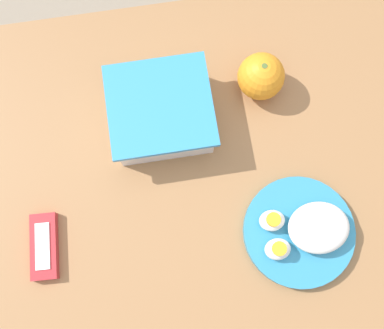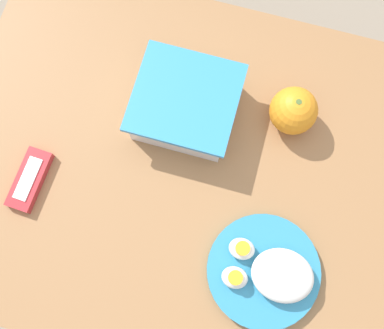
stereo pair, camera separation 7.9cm
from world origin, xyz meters
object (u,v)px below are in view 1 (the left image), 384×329
food_container (161,113)px  rice_plate (303,231)px  candy_bar (44,246)px  orange_fruit (261,76)px

food_container → rice_plate: size_ratio=0.94×
food_container → rice_plate: (0.21, -0.25, -0.01)m
rice_plate → candy_bar: 0.45m
food_container → candy_bar: (-0.24, -0.20, -0.02)m
food_container → candy_bar: food_container is taller
food_container → orange_fruit: orange_fruit is taller
orange_fruit → rice_plate: 0.29m
rice_plate → candy_bar: (-0.45, 0.04, -0.01)m
food_container → rice_plate: 0.32m
food_container → rice_plate: bearing=-49.3°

